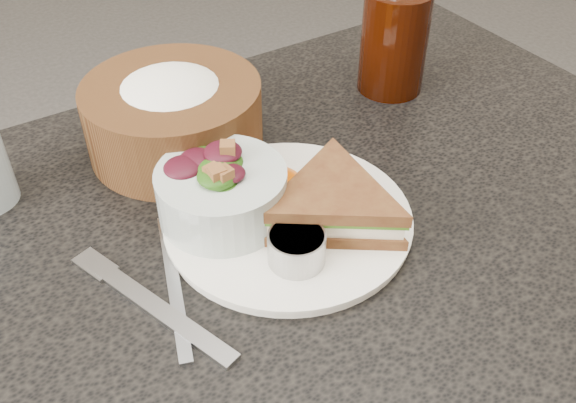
{
  "coord_description": "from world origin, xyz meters",
  "views": [
    {
      "loc": [
        -0.27,
        -0.41,
        1.2
      ],
      "look_at": [
        -0.01,
        0.01,
        0.78
      ],
      "focal_mm": 40.0,
      "sensor_mm": 36.0,
      "label": 1
    }
  ],
  "objects_px": {
    "sandwich": "(333,204)",
    "cola_glass": "(395,37)",
    "dinner_plate": "(288,220)",
    "dressing_ramekin": "(297,248)",
    "salad_bowl": "(221,186)",
    "bread_basket": "(172,106)"
  },
  "relations": [
    {
      "from": "sandwich",
      "to": "salad_bowl",
      "type": "distance_m",
      "value": 0.11
    },
    {
      "from": "cola_glass",
      "to": "sandwich",
      "type": "bearing_deg",
      "value": -140.33
    },
    {
      "from": "salad_bowl",
      "to": "bread_basket",
      "type": "xyz_separation_m",
      "value": [
        0.02,
        0.15,
        0.01
      ]
    },
    {
      "from": "sandwich",
      "to": "cola_glass",
      "type": "xyz_separation_m",
      "value": [
        0.23,
        0.19,
        0.04
      ]
    },
    {
      "from": "dressing_ramekin",
      "to": "dinner_plate",
      "type": "bearing_deg",
      "value": 64.99
    },
    {
      "from": "dinner_plate",
      "to": "sandwich",
      "type": "distance_m",
      "value": 0.05
    },
    {
      "from": "dressing_ramekin",
      "to": "cola_glass",
      "type": "bearing_deg",
      "value": 36.94
    },
    {
      "from": "salad_bowl",
      "to": "cola_glass",
      "type": "height_order",
      "value": "cola_glass"
    },
    {
      "from": "dressing_ramekin",
      "to": "bread_basket",
      "type": "height_order",
      "value": "bread_basket"
    },
    {
      "from": "salad_bowl",
      "to": "bread_basket",
      "type": "distance_m",
      "value": 0.15
    },
    {
      "from": "dressing_ramekin",
      "to": "cola_glass",
      "type": "relative_size",
      "value": 0.37
    },
    {
      "from": "salad_bowl",
      "to": "dressing_ramekin",
      "type": "height_order",
      "value": "salad_bowl"
    },
    {
      "from": "sandwich",
      "to": "bread_basket",
      "type": "relative_size",
      "value": 0.82
    },
    {
      "from": "salad_bowl",
      "to": "cola_glass",
      "type": "relative_size",
      "value": 0.89
    },
    {
      "from": "cola_glass",
      "to": "salad_bowl",
      "type": "bearing_deg",
      "value": -158.84
    },
    {
      "from": "sandwich",
      "to": "cola_glass",
      "type": "distance_m",
      "value": 0.3
    },
    {
      "from": "dinner_plate",
      "to": "sandwich",
      "type": "height_order",
      "value": "sandwich"
    },
    {
      "from": "bread_basket",
      "to": "cola_glass",
      "type": "bearing_deg",
      "value": -4.54
    },
    {
      "from": "cola_glass",
      "to": "bread_basket",
      "type": "bearing_deg",
      "value": 175.46
    },
    {
      "from": "salad_bowl",
      "to": "sandwich",
      "type": "bearing_deg",
      "value": -37.51
    },
    {
      "from": "dinner_plate",
      "to": "cola_glass",
      "type": "relative_size",
      "value": 1.71
    },
    {
      "from": "bread_basket",
      "to": "sandwich",
      "type": "bearing_deg",
      "value": -71.2
    }
  ]
}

